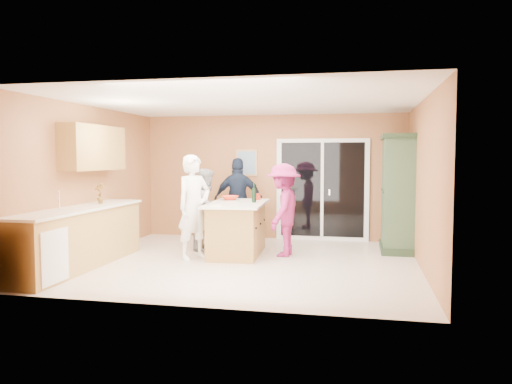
% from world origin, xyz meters
% --- Properties ---
extents(floor, '(5.50, 5.50, 0.00)m').
position_xyz_m(floor, '(0.00, 0.00, 0.00)').
color(floor, beige).
rests_on(floor, ground).
extents(ceiling, '(5.50, 5.00, 0.10)m').
position_xyz_m(ceiling, '(0.00, 0.00, 2.60)').
color(ceiling, silver).
rests_on(ceiling, wall_back).
extents(wall_back, '(5.50, 0.10, 2.60)m').
position_xyz_m(wall_back, '(0.00, 2.50, 1.30)').
color(wall_back, '#BF7D4E').
rests_on(wall_back, ground).
extents(wall_front, '(5.50, 0.10, 2.60)m').
position_xyz_m(wall_front, '(0.00, -2.50, 1.30)').
color(wall_front, '#BF7D4E').
rests_on(wall_front, ground).
extents(wall_left, '(0.10, 5.00, 2.60)m').
position_xyz_m(wall_left, '(-2.75, 0.00, 1.30)').
color(wall_left, '#BF7D4E').
rests_on(wall_left, ground).
extents(wall_right, '(0.10, 5.00, 2.60)m').
position_xyz_m(wall_right, '(2.75, 0.00, 1.30)').
color(wall_right, '#BF7D4E').
rests_on(wall_right, ground).
extents(left_cabinet_run, '(0.65, 3.05, 1.24)m').
position_xyz_m(left_cabinet_run, '(-2.45, -1.05, 0.46)').
color(left_cabinet_run, '#B58B46').
rests_on(left_cabinet_run, floor).
extents(upper_cabinets, '(0.35, 1.60, 0.75)m').
position_xyz_m(upper_cabinets, '(-2.58, -0.20, 1.88)').
color(upper_cabinets, '#B58B46').
rests_on(upper_cabinets, wall_left).
extents(sliding_door, '(1.90, 0.07, 2.10)m').
position_xyz_m(sliding_door, '(1.05, 2.46, 1.05)').
color(sliding_door, silver).
rests_on(sliding_door, floor).
extents(framed_picture, '(0.46, 0.04, 0.56)m').
position_xyz_m(framed_picture, '(-0.55, 2.48, 1.60)').
color(framed_picture, tan).
rests_on(framed_picture, wall_back).
extents(kitchen_island, '(1.07, 1.82, 0.92)m').
position_xyz_m(kitchen_island, '(-0.30, 0.64, 0.43)').
color(kitchen_island, '#B58B46').
rests_on(kitchen_island, floor).
extents(green_hutch, '(0.61, 1.16, 2.13)m').
position_xyz_m(green_hutch, '(2.49, 1.54, 1.04)').
color(green_hutch, '#203420').
rests_on(green_hutch, floor).
extents(woman_white, '(0.71, 0.77, 1.76)m').
position_xyz_m(woman_white, '(-0.92, 0.10, 0.88)').
color(woman_white, white).
rests_on(woman_white, floor).
extents(woman_grey, '(0.60, 0.75, 1.51)m').
position_xyz_m(woman_grey, '(-0.98, 1.01, 0.75)').
color(woman_grey, gray).
rests_on(woman_grey, floor).
extents(woman_navy, '(1.04, 0.53, 1.71)m').
position_xyz_m(woman_navy, '(-0.59, 1.91, 0.85)').
color(woman_navy, '#182034').
rests_on(woman_navy, floor).
extents(woman_magenta, '(0.71, 1.10, 1.61)m').
position_xyz_m(woman_magenta, '(0.52, 0.68, 0.81)').
color(woman_magenta, '#9C225C').
rests_on(woman_magenta, floor).
extents(serving_bowl, '(0.43, 0.43, 0.08)m').
position_xyz_m(serving_bowl, '(-0.56, 1.11, 0.96)').
color(serving_bowl, red).
rests_on(serving_bowl, kitchen_island).
extents(tulip_vase, '(0.22, 0.18, 0.35)m').
position_xyz_m(tulip_vase, '(-2.45, -0.24, 1.12)').
color(tulip_vase, '#A81E10').
rests_on(tulip_vase, left_cabinet_run).
extents(tumbler_near, '(0.10, 0.10, 0.12)m').
position_xyz_m(tumbler_near, '(-0.05, 1.27, 0.98)').
color(tumbler_near, red).
rests_on(tumbler_near, kitchen_island).
extents(tumbler_far, '(0.10, 0.10, 0.13)m').
position_xyz_m(tumbler_far, '(-0.08, 1.14, 0.99)').
color(tumbler_far, red).
rests_on(tumbler_far, kitchen_island).
extents(wine_bottle, '(0.08, 0.08, 0.34)m').
position_xyz_m(wine_bottle, '(-0.01, 0.69, 1.06)').
color(wine_bottle, black).
rests_on(wine_bottle, kitchen_island).
extents(white_plate, '(0.26, 0.26, 0.01)m').
position_xyz_m(white_plate, '(-0.52, 0.04, 0.93)').
color(white_plate, silver).
rests_on(white_plate, kitchen_island).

